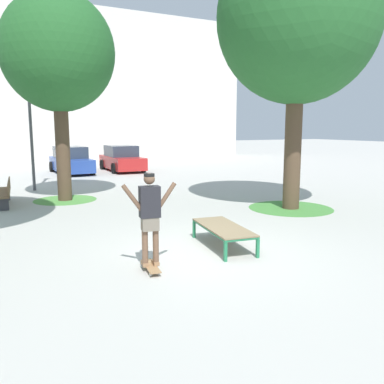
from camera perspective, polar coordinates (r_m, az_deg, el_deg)
name	(u,v)px	position (r m, az deg, el deg)	size (l,w,h in m)	color
ground_plane	(206,252)	(8.61, 1.90, -8.44)	(120.00, 120.00, 0.00)	#B7B5AD
building_facade	(31,84)	(34.94, -21.53, 13.87)	(35.18, 4.00, 11.75)	silver
skate_box	(223,228)	(8.91, 4.40, -5.09)	(1.02, 1.99, 0.46)	#237A4C
skateboard	(151,266)	(7.59, -5.78, -10.30)	(0.31, 0.82, 0.09)	#9E754C
skater	(150,213)	(7.32, -5.91, -2.93)	(1.00, 0.32, 1.69)	brown
tree_near_right	(298,19)	(13.65, 14.56, 22.40)	(4.88, 4.88, 8.40)	brown
grass_patch_near_right	(290,208)	(13.52, 13.58, -2.20)	(2.68, 2.68, 0.01)	#47893D
tree_mid_back	(58,53)	(15.29, -18.21, 17.92)	(3.82, 3.82, 7.11)	brown
grass_patch_mid_back	(65,200)	(15.31, -17.28, -1.06)	(2.20, 2.20, 0.01)	#519342
car_blue	(71,161)	(24.02, -16.54, 4.17)	(1.98, 4.23, 1.50)	#28479E
car_red	(122,159)	(24.70, -9.78, 4.54)	(1.95, 4.22, 1.50)	red
park_bench	(5,192)	(14.96, -24.69, 0.01)	(0.61, 2.43, 0.83)	brown
light_post	(29,95)	(17.90, -21.84, 12.40)	(0.36, 0.36, 5.83)	#4C4C51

